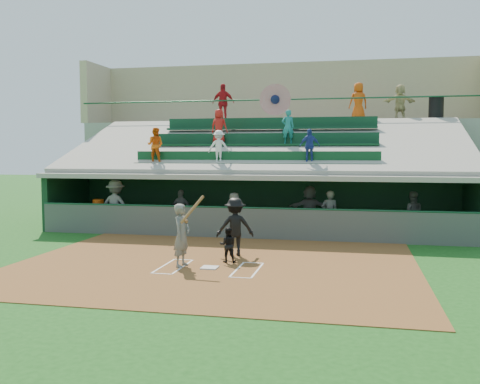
% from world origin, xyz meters
% --- Properties ---
extents(ground, '(100.00, 100.00, 0.00)m').
position_xyz_m(ground, '(0.00, 0.00, 0.00)').
color(ground, '#164B15').
rests_on(ground, ground).
extents(dirt_slab, '(11.00, 9.00, 0.02)m').
position_xyz_m(dirt_slab, '(0.00, 0.50, 0.01)').
color(dirt_slab, brown).
rests_on(dirt_slab, ground).
extents(home_plate, '(0.43, 0.43, 0.03)m').
position_xyz_m(home_plate, '(0.00, 0.00, 0.04)').
color(home_plate, silver).
rests_on(home_plate, dirt_slab).
extents(batters_box_chalk, '(2.65, 1.85, 0.01)m').
position_xyz_m(batters_box_chalk, '(0.00, 0.00, 0.02)').
color(batters_box_chalk, white).
rests_on(batters_box_chalk, dirt_slab).
extents(dugout_floor, '(16.00, 3.50, 0.04)m').
position_xyz_m(dugout_floor, '(0.00, 6.75, 0.02)').
color(dugout_floor, gray).
rests_on(dugout_floor, ground).
extents(concourse_slab, '(20.00, 3.00, 4.60)m').
position_xyz_m(concourse_slab, '(0.00, 13.50, 2.30)').
color(concourse_slab, gray).
rests_on(concourse_slab, ground).
extents(grandstand, '(20.40, 10.40, 7.80)m').
position_xyz_m(grandstand, '(-0.01, 10.51, 2.26)').
color(grandstand, '#4E534E').
rests_on(grandstand, ground).
extents(batter_at_plate, '(0.87, 0.76, 1.95)m').
position_xyz_m(batter_at_plate, '(-0.79, 0.05, 0.88)').
color(batter_at_plate, '#555853').
rests_on(batter_at_plate, dirt_slab).
extents(catcher, '(0.54, 0.45, 0.98)m').
position_xyz_m(catcher, '(0.30, 0.84, 0.51)').
color(catcher, black).
rests_on(catcher, dirt_slab).
extents(home_umpire, '(1.26, 0.96, 1.73)m').
position_xyz_m(home_umpire, '(0.29, 1.84, 0.89)').
color(home_umpire, black).
rests_on(home_umpire, dirt_slab).
extents(dugout_bench, '(13.32, 1.90, 0.40)m').
position_xyz_m(dugout_bench, '(-0.12, 7.89, 0.24)').
color(dugout_bench, olive).
rests_on(dugout_bench, dugout_floor).
extents(white_table, '(0.93, 0.74, 0.76)m').
position_xyz_m(white_table, '(-6.06, 5.86, 0.42)').
color(white_table, silver).
rests_on(white_table, dugout_floor).
extents(water_cooler, '(0.43, 0.43, 0.43)m').
position_xyz_m(water_cooler, '(-6.14, 5.80, 1.02)').
color(water_cooler, '#E3510D').
rests_on(water_cooler, white_table).
extents(dugout_player_a, '(1.33, 0.81, 1.99)m').
position_xyz_m(dugout_player_a, '(-5.28, 5.53, 1.04)').
color(dugout_player_a, '#575954').
rests_on(dugout_player_a, dugout_floor).
extents(dugout_player_b, '(0.99, 0.56, 1.59)m').
position_xyz_m(dugout_player_b, '(-2.88, 6.32, 0.84)').
color(dugout_player_b, '#61645E').
rests_on(dugout_player_b, dugout_floor).
extents(dugout_player_c, '(0.82, 0.57, 1.58)m').
position_xyz_m(dugout_player_c, '(-0.58, 5.62, 0.83)').
color(dugout_player_c, '#62645F').
rests_on(dugout_player_c, dugout_floor).
extents(dugout_player_d, '(1.68, 0.64, 1.78)m').
position_xyz_m(dugout_player_d, '(2.09, 7.00, 0.93)').
color(dugout_player_d, '#5F625D').
rests_on(dugout_player_d, dugout_floor).
extents(dugout_player_e, '(0.66, 0.48, 1.67)m').
position_xyz_m(dugout_player_e, '(2.90, 5.98, 0.88)').
color(dugout_player_e, '#535651').
rests_on(dugout_player_e, dugout_floor).
extents(dugout_player_f, '(0.83, 0.66, 1.65)m').
position_xyz_m(dugout_player_f, '(5.83, 6.57, 0.86)').
color(dugout_player_f, '#50524E').
rests_on(dugout_player_f, dugout_floor).
extents(trash_bin, '(0.66, 0.66, 1.00)m').
position_xyz_m(trash_bin, '(7.37, 12.37, 5.10)').
color(trash_bin, black).
rests_on(trash_bin, concourse_slab).
extents(concourse_staff_a, '(1.11, 0.53, 1.84)m').
position_xyz_m(concourse_staff_a, '(-2.60, 12.14, 5.52)').
color(concourse_staff_a, '#AF1419').
rests_on(concourse_staff_a, concourse_slab).
extents(concourse_staff_b, '(1.01, 0.81, 1.80)m').
position_xyz_m(concourse_staff_b, '(3.89, 12.71, 5.50)').
color(concourse_staff_b, '#C9470B').
rests_on(concourse_staff_b, concourse_slab).
extents(concourse_staff_c, '(1.62, 0.83, 1.68)m').
position_xyz_m(concourse_staff_c, '(5.82, 12.91, 5.44)').
color(concourse_staff_c, tan).
rests_on(concourse_staff_c, concourse_slab).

